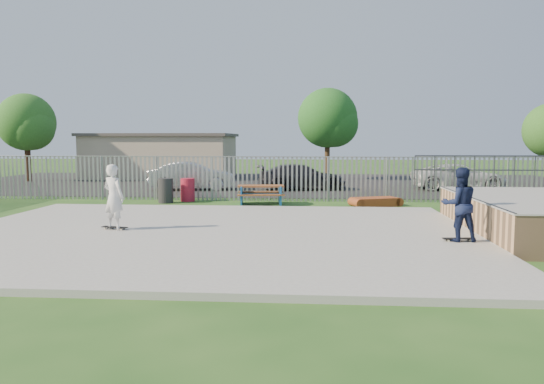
# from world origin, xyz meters

# --- Properties ---
(ground) EXTENTS (120.00, 120.00, 0.00)m
(ground) POSITION_xyz_m (0.00, 0.00, 0.00)
(ground) COLOR #23501B
(ground) RESTS_ON ground
(concrete_slab) EXTENTS (15.00, 12.00, 0.15)m
(concrete_slab) POSITION_xyz_m (0.00, 0.00, 0.07)
(concrete_slab) COLOR #9B9B96
(concrete_slab) RESTS_ON ground
(quarter_pipe) EXTENTS (5.50, 7.05, 2.19)m
(quarter_pipe) POSITION_xyz_m (9.50, 1.04, 0.56)
(quarter_pipe) COLOR tan
(quarter_pipe) RESTS_ON ground
(fence) EXTENTS (26.04, 16.02, 2.00)m
(fence) POSITION_xyz_m (1.00, 4.59, 1.00)
(fence) COLOR gray
(fence) RESTS_ON ground
(picnic_table) EXTENTS (2.13, 1.82, 0.83)m
(picnic_table) POSITION_xyz_m (0.74, 7.61, 0.42)
(picnic_table) COLOR brown
(picnic_table) RESTS_ON ground
(funbox) EXTENTS (1.98, 1.46, 0.36)m
(funbox) POSITION_xyz_m (5.56, 7.48, 0.18)
(funbox) COLOR brown
(funbox) RESTS_ON ground
(trash_bin_red) EXTENTS (0.62, 0.62, 1.03)m
(trash_bin_red) POSITION_xyz_m (-2.66, 8.58, 0.52)
(trash_bin_red) COLOR #A61930
(trash_bin_red) RESTS_ON ground
(trash_bin_grey) EXTENTS (0.65, 0.65, 1.08)m
(trash_bin_grey) POSITION_xyz_m (-3.48, 7.91, 0.54)
(trash_bin_grey) COLOR #262528
(trash_bin_grey) RESTS_ON ground
(parking_lot) EXTENTS (40.00, 18.00, 0.02)m
(parking_lot) POSITION_xyz_m (0.00, 19.00, 0.01)
(parking_lot) COLOR black
(parking_lot) RESTS_ON ground
(car_silver) EXTENTS (4.86, 2.37, 1.54)m
(car_silver) POSITION_xyz_m (-3.64, 13.79, 0.79)
(car_silver) COLOR #B9B9BE
(car_silver) RESTS_ON parking_lot
(car_dark) EXTENTS (5.09, 2.84, 1.40)m
(car_dark) POSITION_xyz_m (2.34, 14.32, 0.72)
(car_dark) COLOR black
(car_dark) RESTS_ON parking_lot
(car_white) EXTENTS (5.20, 2.64, 1.41)m
(car_white) POSITION_xyz_m (10.99, 15.08, 0.72)
(car_white) COLOR silver
(car_white) RESTS_ON parking_lot
(building) EXTENTS (10.40, 6.40, 3.20)m
(building) POSITION_xyz_m (-8.00, 23.00, 1.61)
(building) COLOR #B7A78D
(building) RESTS_ON ground
(tree_left) EXTENTS (3.75, 3.75, 5.79)m
(tree_left) POSITION_xyz_m (-15.89, 19.04, 3.89)
(tree_left) COLOR #41281A
(tree_left) RESTS_ON ground
(tree_mid) EXTENTS (4.07, 4.07, 6.28)m
(tree_mid) POSITION_xyz_m (3.93, 21.97, 4.23)
(tree_mid) COLOR #46321C
(tree_mid) RESTS_ON ground
(skateboard_a) EXTENTS (0.81, 0.27, 0.08)m
(skateboard_a) POSITION_xyz_m (6.70, -0.90, 0.19)
(skateboard_a) COLOR black
(skateboard_a) RESTS_ON concrete_slab
(skateboard_b) EXTENTS (0.82, 0.39, 0.08)m
(skateboard_b) POSITION_xyz_m (-2.83, 0.17, 0.19)
(skateboard_b) COLOR black
(skateboard_b) RESTS_ON concrete_slab
(skater_navy) EXTENTS (0.99, 0.80, 1.90)m
(skater_navy) POSITION_xyz_m (6.70, -0.90, 1.10)
(skater_navy) COLOR #131C3D
(skater_navy) RESTS_ON concrete_slab
(skater_white) EXTENTS (0.82, 0.70, 1.90)m
(skater_white) POSITION_xyz_m (-2.83, 0.17, 1.10)
(skater_white) COLOR white
(skater_white) RESTS_ON concrete_slab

